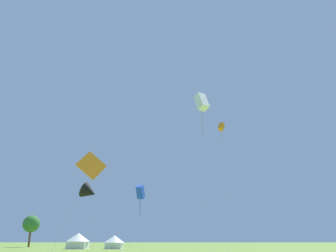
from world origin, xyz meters
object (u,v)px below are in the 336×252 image
kite_orange_diamond (91,166)px  festival_tent_center (78,240)px  kite_blue_box (140,192)px  tree_distant_right (31,224)px  kite_black_delta (89,192)px  kite_white_box (202,102)px  kite_orange_box (221,127)px  festival_tent_right (114,241)px

kite_orange_diamond → festival_tent_center: bearing=107.0°
kite_blue_box → kite_orange_diamond: bearing=-94.7°
tree_distant_right → kite_orange_diamond: bearing=-62.5°
kite_black_delta → kite_white_box: bearing=29.1°
kite_orange_diamond → festival_tent_center: (-11.15, 36.46, -6.40)m
kite_blue_box → festival_tent_center: size_ratio=2.22×
kite_black_delta → kite_orange_box: kite_orange_box is taller
kite_white_box → tree_distant_right: (-38.08, 29.26, -17.79)m
kite_white_box → festival_tent_center: kite_white_box is taller
kite_white_box → tree_distant_right: 51.22m
kite_orange_diamond → kite_blue_box: 22.64m
tree_distant_right → kite_orange_box: bearing=-31.2°
kite_white_box → festival_tent_center: size_ratio=5.64×
kite_orange_diamond → kite_black_delta: bearing=104.8°
kite_orange_diamond → tree_distant_right: bearing=117.5°
festival_tent_center → festival_tent_right: (6.79, 0.00, -0.23)m
kite_orange_diamond → kite_white_box: 28.66m
kite_orange_box → festival_tent_center: (-26.22, 10.76, -18.29)m
festival_tent_center → festival_tent_right: festival_tent_center is taller
festival_tent_center → festival_tent_right: 6.80m
tree_distant_right → kite_white_box: bearing=-37.5°
kite_orange_diamond → festival_tent_right: bearing=96.8°
kite_black_delta → festival_tent_right: kite_black_delta is taller
festival_tent_right → tree_distant_right: size_ratio=0.53×
kite_orange_diamond → kite_black_delta: size_ratio=1.09×
kite_orange_diamond → kite_orange_box: (15.07, 25.69, 11.89)m
festival_tent_right → tree_distant_right: bearing=147.0°
kite_black_delta → tree_distant_right: size_ratio=1.23×
kite_black_delta → festival_tent_right: bearing=92.1°
kite_orange_diamond → kite_blue_box: kite_blue_box is taller
festival_tent_center → kite_orange_box: bearing=-22.3°
kite_orange_box → festival_tent_right: (-19.43, 10.76, -18.52)m
kite_orange_diamond → kite_black_delta: (-3.50, 13.23, -0.61)m
kite_black_delta → tree_distant_right: (-23.02, 37.65, -2.32)m
festival_tent_center → kite_white_box: bearing=-33.2°
kite_orange_box → kite_orange_diamond: bearing=-120.4°
kite_black_delta → kite_orange_box: bearing=33.9°
tree_distant_right → kite_blue_box: bearing=-44.9°
kite_blue_box → festival_tent_right: size_ratio=2.61×
kite_blue_box → kite_orange_box: (13.20, 3.14, 11.33)m
festival_tent_center → tree_distant_right: (-15.37, 14.42, 3.47)m
kite_orange_box → festival_tent_center: bearing=157.7°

